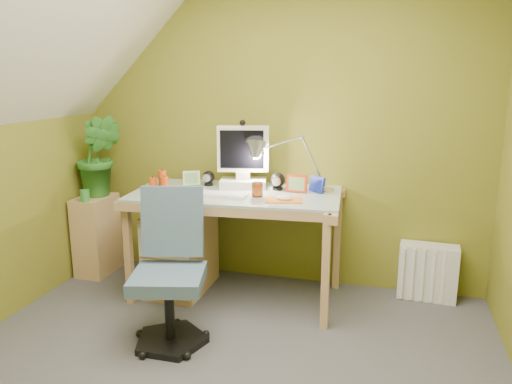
% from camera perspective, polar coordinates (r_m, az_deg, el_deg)
% --- Properties ---
extents(wall_back, '(3.20, 0.01, 2.40)m').
position_cam_1_polar(wall_back, '(3.86, 2.38, 7.04)').
color(wall_back, olive).
rests_on(wall_back, floor).
extents(slope_ceiling, '(1.10, 3.20, 1.10)m').
position_cam_1_polar(slope_ceiling, '(2.85, -26.75, 16.58)').
color(slope_ceiling, white).
rests_on(slope_ceiling, wall_left).
extents(desk, '(1.53, 0.85, 0.79)m').
position_cam_1_polar(desk, '(3.70, -2.24, -6.04)').
color(desk, tan).
rests_on(desk, floor).
extents(monitor, '(0.41, 0.29, 0.51)m').
position_cam_1_polar(monitor, '(3.70, -1.49, 4.42)').
color(monitor, beige).
rests_on(monitor, desk).
extents(speaker_left, '(0.11, 0.11, 0.11)m').
position_cam_1_polar(speaker_left, '(3.81, -5.45, 1.57)').
color(speaker_left, black).
rests_on(speaker_left, desk).
extents(speaker_right, '(0.13, 0.13, 0.13)m').
position_cam_1_polar(speaker_right, '(3.65, 2.50, 1.25)').
color(speaker_right, black).
rests_on(speaker_right, desk).
extents(keyboard, '(0.40, 0.15, 0.02)m').
position_cam_1_polar(keyboard, '(3.48, -4.25, -0.31)').
color(keyboard, white).
rests_on(keyboard, desk).
extents(mousepad, '(0.28, 0.22, 0.01)m').
position_cam_1_polar(mousepad, '(3.36, 3.17, -0.91)').
color(mousepad, '#C6691F').
rests_on(mousepad, desk).
extents(mouse, '(0.11, 0.08, 0.04)m').
position_cam_1_polar(mouse, '(3.35, 3.17, -0.66)').
color(mouse, white).
rests_on(mouse, mousepad).
extents(amber_tumbler, '(0.08, 0.08, 0.10)m').
position_cam_1_polar(amber_tumbler, '(3.45, 0.14, 0.29)').
color(amber_tumbler, '#944115').
rests_on(amber_tumbler, desk).
extents(candle_cluster, '(0.16, 0.14, 0.12)m').
position_cam_1_polar(candle_cluster, '(3.80, -10.91, 1.42)').
color(candle_cluster, '#C54011').
rests_on(candle_cluster, desk).
extents(photo_frame_red, '(0.15, 0.03, 0.13)m').
position_cam_1_polar(photo_frame_red, '(3.58, 4.69, 0.97)').
color(photo_frame_red, red).
rests_on(photo_frame_red, desk).
extents(photo_frame_blue, '(0.12, 0.10, 0.12)m').
position_cam_1_polar(photo_frame_blue, '(3.60, 7.00, 0.89)').
color(photo_frame_blue, '#16279A').
rests_on(photo_frame_blue, desk).
extents(photo_frame_green, '(0.12, 0.07, 0.11)m').
position_cam_1_polar(photo_frame_green, '(3.84, -7.37, 1.60)').
color(photo_frame_green, '#C3E19A').
rests_on(photo_frame_green, desk).
extents(desk_lamp, '(0.59, 0.32, 0.60)m').
position_cam_1_polar(desk_lamp, '(3.59, 5.41, 4.82)').
color(desk_lamp, silver).
rests_on(desk_lamp, desk).
extents(side_ledge, '(0.24, 0.37, 0.65)m').
position_cam_1_polar(side_ledge, '(4.35, -17.72, -4.69)').
color(side_ledge, tan).
rests_on(side_ledge, floor).
extents(potted_plant, '(0.42, 0.38, 0.66)m').
position_cam_1_polar(potted_plant, '(4.22, -17.51, 3.95)').
color(potted_plant, '#2D7426').
rests_on(potted_plant, side_ledge).
extents(green_cup, '(0.08, 0.08, 0.09)m').
position_cam_1_polar(green_cup, '(4.12, -18.97, -0.39)').
color(green_cup, '#3C903D').
rests_on(green_cup, side_ledge).
extents(task_chair, '(0.58, 0.58, 0.87)m').
position_cam_1_polar(task_chair, '(3.07, -10.02, -9.63)').
color(task_chair, '#445B6F').
rests_on(task_chair, floor).
extents(radiator, '(0.42, 0.19, 0.41)m').
position_cam_1_polar(radiator, '(3.92, 19.04, -8.62)').
color(radiator, silver).
rests_on(radiator, floor).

